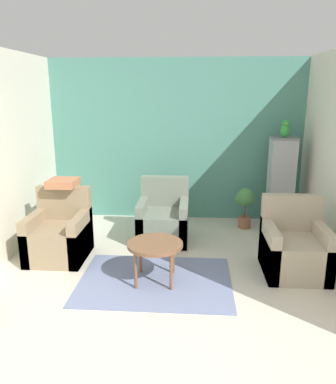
% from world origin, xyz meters
% --- Properties ---
extents(ground_plane, '(20.00, 20.00, 0.00)m').
position_xyz_m(ground_plane, '(0.00, 0.00, 0.00)').
color(ground_plane, beige).
rests_on(ground_plane, ground).
extents(wall_back_accent, '(4.39, 0.06, 2.73)m').
position_xyz_m(wall_back_accent, '(0.00, 3.70, 1.36)').
color(wall_back_accent, '#4C897A').
rests_on(wall_back_accent, ground_plane).
extents(area_rug, '(1.79, 1.32, 0.01)m').
position_xyz_m(area_rug, '(-0.11, 1.28, 0.01)').
color(area_rug, slate).
rests_on(area_rug, ground_plane).
extents(coffee_table, '(0.65, 0.65, 0.49)m').
position_xyz_m(coffee_table, '(-0.11, 1.28, 0.44)').
color(coffee_table, brown).
rests_on(coffee_table, ground_plane).
extents(armchair_left, '(0.74, 0.78, 0.92)m').
position_xyz_m(armchair_left, '(-1.47, 1.87, 0.30)').
color(armchair_left, '#8E7A5B').
rests_on(armchair_left, ground_plane).
extents(armchair_right, '(0.74, 0.78, 0.92)m').
position_xyz_m(armchair_right, '(1.57, 1.65, 0.30)').
color(armchair_right, tan).
rests_on(armchair_right, ground_plane).
extents(armchair_middle, '(0.74, 0.78, 0.92)m').
position_xyz_m(armchair_middle, '(-0.12, 2.60, 0.30)').
color(armchair_middle, slate).
rests_on(armchair_middle, ground_plane).
extents(birdcage, '(0.47, 0.47, 1.50)m').
position_xyz_m(birdcage, '(1.71, 3.22, 0.73)').
color(birdcage, slate).
rests_on(birdcage, ground_plane).
extents(parrot, '(0.13, 0.23, 0.28)m').
position_xyz_m(parrot, '(1.71, 3.22, 1.62)').
color(parrot, green).
rests_on(parrot, birdcage).
extents(potted_plant, '(0.32, 0.29, 0.67)m').
position_xyz_m(potted_plant, '(1.17, 3.20, 0.43)').
color(potted_plant, brown).
rests_on(potted_plant, ground_plane).
extents(throw_pillow, '(0.38, 0.38, 0.10)m').
position_xyz_m(throw_pillow, '(-1.47, 2.16, 0.97)').
color(throw_pillow, '#B2704C').
rests_on(throw_pillow, armchair_left).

